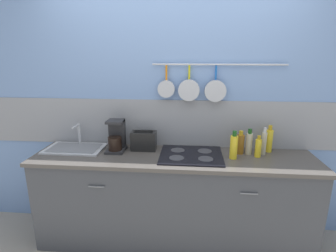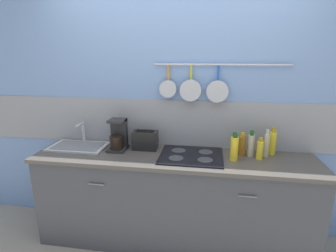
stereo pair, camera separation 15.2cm
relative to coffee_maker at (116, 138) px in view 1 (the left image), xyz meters
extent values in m
plane|color=#9E9384|center=(0.56, -0.11, -1.03)|extent=(12.00, 12.00, 0.00)
cube|color=#7293C6|center=(0.56, 0.22, 0.27)|extent=(7.20, 0.06, 2.60)
cube|color=gray|center=(0.56, 0.21, 0.11)|extent=(7.20, 0.07, 0.47)
cylinder|color=#B7BABF|center=(0.96, 0.16, 0.69)|extent=(1.24, 0.02, 0.02)
cylinder|color=orange|center=(0.47, 0.16, 0.61)|extent=(0.02, 0.02, 0.14)
cylinder|color=#B7BABF|center=(0.47, 0.14, 0.46)|extent=(0.16, 0.04, 0.16)
cylinder|color=gold|center=(0.69, 0.16, 0.61)|extent=(0.02, 0.02, 0.13)
cylinder|color=#B7BABF|center=(0.69, 0.14, 0.45)|extent=(0.20, 0.06, 0.20)
cylinder|color=#1959B2|center=(0.93, 0.16, 0.61)|extent=(0.02, 0.02, 0.13)
cylinder|color=#B7BABF|center=(0.93, 0.14, 0.44)|extent=(0.20, 0.04, 0.20)
cube|color=#3F4247|center=(0.56, -0.11, -0.59)|extent=(2.55, 0.53, 0.86)
cylinder|color=slate|center=(-0.08, -0.39, -0.32)|extent=(0.14, 0.01, 0.01)
cylinder|color=slate|center=(1.20, -0.39, -0.32)|extent=(0.14, 0.01, 0.01)
cube|color=#4C4742|center=(0.56, -0.11, -0.14)|extent=(2.59, 0.57, 0.03)
cube|color=#B7BABF|center=(-0.42, -0.01, -0.12)|extent=(0.56, 0.34, 0.01)
cube|color=slate|center=(-0.42, -0.01, -0.11)|extent=(0.47, 0.28, 0.00)
cylinder|color=#B7BABF|center=(-0.42, 0.12, -0.01)|extent=(0.03, 0.03, 0.23)
cylinder|color=#B7BABF|center=(-0.42, 0.05, 0.09)|extent=(0.02, 0.14, 0.02)
cube|color=#262628|center=(0.00, -0.03, -0.11)|extent=(0.17, 0.21, 0.02)
cube|color=#262628|center=(0.00, 0.04, 0.02)|extent=(0.15, 0.07, 0.30)
cylinder|color=black|center=(0.00, -0.05, -0.04)|extent=(0.13, 0.13, 0.13)
cube|color=#262628|center=(0.00, -0.01, 0.16)|extent=(0.15, 0.15, 0.02)
cube|color=black|center=(0.26, 0.04, -0.03)|extent=(0.24, 0.13, 0.18)
cube|color=black|center=(0.26, 0.01, 0.06)|extent=(0.18, 0.02, 0.00)
cube|color=black|center=(0.26, 0.06, 0.06)|extent=(0.18, 0.02, 0.00)
cube|color=black|center=(0.13, 0.04, 0.00)|extent=(0.02, 0.02, 0.02)
cube|color=black|center=(0.72, -0.08, -0.12)|extent=(0.57, 0.49, 0.01)
cylinder|color=#38383D|center=(0.59, -0.18, -0.11)|extent=(0.13, 0.13, 0.00)
cylinder|color=#38383D|center=(0.85, -0.18, -0.11)|extent=(0.13, 0.13, 0.00)
cylinder|color=#38383D|center=(0.59, 0.02, -0.11)|extent=(0.13, 0.13, 0.00)
cylinder|color=#38383D|center=(0.85, 0.02, -0.11)|extent=(0.13, 0.13, 0.00)
cylinder|color=yellow|center=(1.10, -0.10, -0.02)|extent=(0.07, 0.07, 0.21)
cylinder|color=#194C19|center=(1.10, -0.10, 0.11)|extent=(0.04, 0.04, 0.05)
cylinder|color=#8C5919|center=(1.18, 0.02, -0.04)|extent=(0.07, 0.07, 0.18)
cylinder|color=#B28C19|center=(1.18, 0.02, 0.07)|extent=(0.04, 0.04, 0.04)
cylinder|color=#BFB799|center=(1.25, 0.02, -0.03)|extent=(0.06, 0.06, 0.20)
cylinder|color=#194C19|center=(1.25, 0.02, 0.09)|extent=(0.03, 0.03, 0.04)
cylinder|color=yellow|center=(1.32, -0.05, -0.04)|extent=(0.06, 0.06, 0.16)
cylinder|color=#B28C19|center=(1.32, -0.05, 0.06)|extent=(0.03, 0.03, 0.04)
cylinder|color=#BFB799|center=(1.39, 0.02, -0.02)|extent=(0.05, 0.05, 0.21)
cylinder|color=beige|center=(1.39, 0.02, 0.11)|extent=(0.03, 0.03, 0.05)
cylinder|color=yellow|center=(1.46, 0.10, -0.02)|extent=(0.07, 0.07, 0.21)
cylinder|color=#B28C19|center=(1.46, 0.10, 0.11)|extent=(0.04, 0.04, 0.05)
camera|label=1|loc=(0.71, -2.34, 0.78)|focal=28.00mm
camera|label=2|loc=(0.86, -2.32, 0.78)|focal=28.00mm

